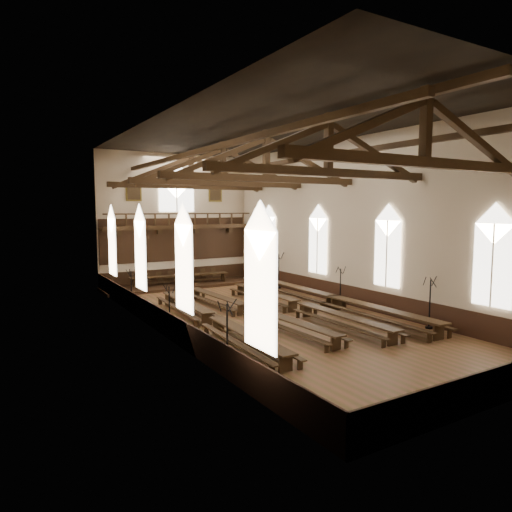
{
  "coord_description": "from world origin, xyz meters",
  "views": [
    {
      "loc": [
        -12.93,
        -20.46,
        5.86
      ],
      "look_at": [
        0.27,
        1.5,
        3.17
      ],
      "focal_mm": 32.0,
      "sensor_mm": 36.0,
      "label": 1
    }
  ],
  "objects_px": {
    "refectory_row_c": "(300,305)",
    "candelabrum_right_mid": "(340,293)",
    "refectory_row_d": "(333,299)",
    "candelabrum_left_mid": "(170,318)",
    "candelabrum_right_near": "(429,313)",
    "refectory_row_b": "(250,309)",
    "high_table": "(180,276)",
    "dais": "(180,285)",
    "candelabrum_left_near": "(227,349)",
    "candelabrum_right_far": "(279,277)",
    "candelabrum_left_far": "(132,296)",
    "refectory_row_a": "(213,318)"
  },
  "relations": [
    {
      "from": "refectory_row_c",
      "to": "candelabrum_right_mid",
      "type": "bearing_deg",
      "value": 12.23
    },
    {
      "from": "refectory_row_d",
      "to": "candelabrum_left_mid",
      "type": "height_order",
      "value": "candelabrum_left_mid"
    },
    {
      "from": "candelabrum_right_near",
      "to": "refectory_row_b",
      "type": "bearing_deg",
      "value": 136.03
    },
    {
      "from": "refectory_row_b",
      "to": "high_table",
      "type": "distance_m",
      "value": 11.29
    },
    {
      "from": "dais",
      "to": "candelabrum_left_near",
      "type": "relative_size",
      "value": 4.4
    },
    {
      "from": "candelabrum_right_mid",
      "to": "refectory_row_d",
      "type": "bearing_deg",
      "value": -145.98
    },
    {
      "from": "dais",
      "to": "high_table",
      "type": "xyz_separation_m",
      "value": [
        0.0,
        0.0,
        0.69
      ]
    },
    {
      "from": "refectory_row_b",
      "to": "refectory_row_c",
      "type": "bearing_deg",
      "value": -11.28
    },
    {
      "from": "refectory_row_b",
      "to": "candelabrum_right_far",
      "type": "bearing_deg",
      "value": 46.91
    },
    {
      "from": "candelabrum_left_near",
      "to": "candelabrum_left_mid",
      "type": "xyz_separation_m",
      "value": [
        0.0,
        5.92,
        -0.08
      ]
    },
    {
      "from": "refectory_row_b",
      "to": "refectory_row_c",
      "type": "height_order",
      "value": "refectory_row_c"
    },
    {
      "from": "dais",
      "to": "refectory_row_b",
      "type": "bearing_deg",
      "value": -92.63
    },
    {
      "from": "high_table",
      "to": "candelabrum_right_mid",
      "type": "height_order",
      "value": "candelabrum_right_mid"
    },
    {
      "from": "candelabrum_left_far",
      "to": "candelabrum_right_far",
      "type": "bearing_deg",
      "value": 4.75
    },
    {
      "from": "candelabrum_right_mid",
      "to": "refectory_row_a",
      "type": "bearing_deg",
      "value": -173.32
    },
    {
      "from": "refectory_row_b",
      "to": "candelabrum_right_mid",
      "type": "xyz_separation_m",
      "value": [
        6.49,
        0.21,
        0.22
      ]
    },
    {
      "from": "refectory_row_d",
      "to": "candelabrum_right_mid",
      "type": "bearing_deg",
      "value": 34.02
    },
    {
      "from": "candelabrum_left_mid",
      "to": "candelabrum_right_far",
      "type": "distance_m",
      "value": 13.28
    },
    {
      "from": "candelabrum_left_near",
      "to": "candelabrum_left_mid",
      "type": "distance_m",
      "value": 5.92
    },
    {
      "from": "dais",
      "to": "candelabrum_left_near",
      "type": "bearing_deg",
      "value": -106.29
    },
    {
      "from": "refectory_row_a",
      "to": "candelabrum_right_mid",
      "type": "relative_size",
      "value": 6.0
    },
    {
      "from": "candelabrum_left_near",
      "to": "candelabrum_right_far",
      "type": "distance_m",
      "value": 17.26
    },
    {
      "from": "dais",
      "to": "candelabrum_left_mid",
      "type": "relative_size",
      "value": 4.89
    },
    {
      "from": "refectory_row_b",
      "to": "dais",
      "type": "height_order",
      "value": "refectory_row_b"
    },
    {
      "from": "refectory_row_b",
      "to": "candelabrum_right_near",
      "type": "distance_m",
      "value": 9.02
    },
    {
      "from": "candelabrum_left_near",
      "to": "high_table",
      "type": "bearing_deg",
      "value": 73.71
    },
    {
      "from": "refectory_row_b",
      "to": "candelabrum_left_mid",
      "type": "bearing_deg",
      "value": -175.59
    },
    {
      "from": "refectory_row_d",
      "to": "high_table",
      "type": "height_order",
      "value": "high_table"
    },
    {
      "from": "candelabrum_left_far",
      "to": "candelabrum_right_mid",
      "type": "xyz_separation_m",
      "value": [
        11.1,
        -5.8,
        0.02
      ]
    },
    {
      "from": "high_table",
      "to": "candelabrum_left_far",
      "type": "xyz_separation_m",
      "value": [
        -5.13,
        -5.26,
        -0.1
      ]
    },
    {
      "from": "candelabrum_left_near",
      "to": "candelabrum_right_near",
      "type": "bearing_deg",
      "value": 0.1
    },
    {
      "from": "refectory_row_b",
      "to": "candelabrum_left_far",
      "type": "relative_size",
      "value": 6.01
    },
    {
      "from": "candelabrum_left_mid",
      "to": "candelabrum_right_mid",
      "type": "relative_size",
      "value": 0.99
    },
    {
      "from": "candelabrum_right_near",
      "to": "refectory_row_d",
      "type": "bearing_deg",
      "value": 102.53
    },
    {
      "from": "refectory_row_a",
      "to": "dais",
      "type": "relative_size",
      "value": 1.24
    },
    {
      "from": "refectory_row_b",
      "to": "candelabrum_right_near",
      "type": "relative_size",
      "value": 5.37
    },
    {
      "from": "candelabrum_left_mid",
      "to": "refectory_row_a",
      "type": "bearing_deg",
      "value": -13.92
    },
    {
      "from": "dais",
      "to": "candelabrum_right_far",
      "type": "relative_size",
      "value": 4.3
    },
    {
      "from": "refectory_row_b",
      "to": "candelabrum_right_far",
      "type": "distance_m",
      "value": 9.5
    },
    {
      "from": "candelabrum_right_near",
      "to": "candelabrum_left_mid",
      "type": "bearing_deg",
      "value": 151.99
    },
    {
      "from": "high_table",
      "to": "candelabrum_left_mid",
      "type": "bearing_deg",
      "value": -113.79
    },
    {
      "from": "refectory_row_d",
      "to": "candelabrum_left_mid",
      "type": "bearing_deg",
      "value": 178.39
    },
    {
      "from": "candelabrum_left_mid",
      "to": "candelabrum_left_far",
      "type": "height_order",
      "value": "candelabrum_left_mid"
    },
    {
      "from": "refectory_row_a",
      "to": "refectory_row_b",
      "type": "bearing_deg",
      "value": 18.11
    },
    {
      "from": "refectory_row_a",
      "to": "candelabrum_right_far",
      "type": "bearing_deg",
      "value": 40.57
    },
    {
      "from": "candelabrum_left_far",
      "to": "candelabrum_right_far",
      "type": "height_order",
      "value": "candelabrum_right_far"
    },
    {
      "from": "refectory_row_c",
      "to": "refectory_row_d",
      "type": "distance_m",
      "value": 2.37
    },
    {
      "from": "refectory_row_a",
      "to": "dais",
      "type": "xyz_separation_m",
      "value": [
        3.13,
        12.13,
        -0.42
      ]
    },
    {
      "from": "refectory_row_a",
      "to": "candelabrum_right_near",
      "type": "xyz_separation_m",
      "value": [
        9.1,
        -5.41,
        0.26
      ]
    },
    {
      "from": "refectory_row_c",
      "to": "dais",
      "type": "height_order",
      "value": "refectory_row_c"
    }
  ]
}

